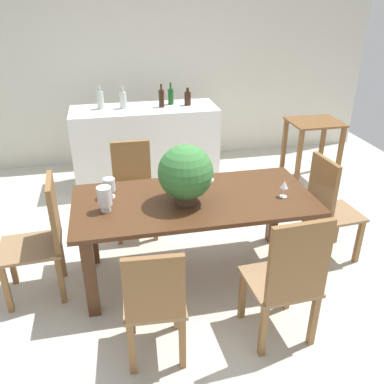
% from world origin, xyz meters
% --- Properties ---
extents(ground_plane, '(7.04, 7.04, 0.00)m').
position_xyz_m(ground_plane, '(0.00, 0.00, 0.00)').
color(ground_plane, beige).
extents(back_wall, '(6.40, 0.10, 2.60)m').
position_xyz_m(back_wall, '(0.00, 2.60, 1.30)').
color(back_wall, beige).
rests_on(back_wall, ground).
extents(dining_table, '(1.97, 0.92, 0.74)m').
position_xyz_m(dining_table, '(0.00, -0.29, 0.63)').
color(dining_table, '#4C2D19').
rests_on(dining_table, ground).
extents(chair_foot_end, '(0.44, 0.44, 1.00)m').
position_xyz_m(chair_foot_end, '(1.23, -0.30, 0.55)').
color(chair_foot_end, brown).
rests_on(chair_foot_end, ground).
extents(chair_head_end, '(0.50, 0.46, 1.01)m').
position_xyz_m(chair_head_end, '(-1.22, -0.28, 0.55)').
color(chair_head_end, brown).
rests_on(chair_head_end, ground).
extents(chair_far_left, '(0.43, 0.48, 0.91)m').
position_xyz_m(chair_far_left, '(-0.44, 0.61, 0.51)').
color(chair_far_left, brown).
rests_on(chair_far_left, ground).
extents(chair_near_left, '(0.43, 0.45, 0.92)m').
position_xyz_m(chair_near_left, '(-0.45, -1.18, 0.51)').
color(chair_near_left, brown).
rests_on(chair_near_left, ground).
extents(chair_near_right, '(0.48, 0.48, 1.04)m').
position_xyz_m(chair_near_right, '(0.45, -1.20, 0.57)').
color(chair_near_right, brown).
rests_on(chair_near_right, ground).
extents(flower_centerpiece, '(0.44, 0.44, 0.48)m').
position_xyz_m(flower_centerpiece, '(-0.08, -0.34, 1.00)').
color(flower_centerpiece, '#4C3828').
rests_on(flower_centerpiece, dining_table).
extents(crystal_vase_left, '(0.11, 0.11, 0.20)m').
position_xyz_m(crystal_vase_left, '(-0.71, -0.35, 0.87)').
color(crystal_vase_left, silver).
rests_on(crystal_vase_left, dining_table).
extents(crystal_vase_center_near, '(0.10, 0.10, 0.17)m').
position_xyz_m(crystal_vase_center_near, '(-0.67, -0.13, 0.85)').
color(crystal_vase_center_near, silver).
rests_on(crystal_vase_center_near, dining_table).
extents(wine_glass, '(0.06, 0.06, 0.14)m').
position_xyz_m(wine_glass, '(0.73, -0.41, 0.85)').
color(wine_glass, silver).
rests_on(wine_glass, dining_table).
extents(kitchen_counter, '(1.77, 0.63, 0.99)m').
position_xyz_m(kitchen_counter, '(-0.19, 1.70, 0.49)').
color(kitchen_counter, silver).
rests_on(kitchen_counter, ground).
extents(wine_bottle_amber, '(0.07, 0.07, 0.28)m').
position_xyz_m(wine_bottle_amber, '(0.03, 1.70, 1.09)').
color(wine_bottle_amber, black).
rests_on(wine_bottle_amber, kitchen_counter).
extents(wine_bottle_green, '(0.07, 0.07, 0.27)m').
position_xyz_m(wine_bottle_green, '(0.16, 1.80, 1.09)').
color(wine_bottle_green, '#194C1E').
rests_on(wine_bottle_green, kitchen_counter).
extents(wine_bottle_tall, '(0.08, 0.08, 0.21)m').
position_xyz_m(wine_bottle_tall, '(0.35, 1.72, 1.07)').
color(wine_bottle_tall, black).
rests_on(wine_bottle_tall, kitchen_counter).
extents(wine_bottle_dark, '(0.08, 0.08, 0.27)m').
position_xyz_m(wine_bottle_dark, '(-0.43, 1.73, 1.09)').
color(wine_bottle_dark, '#B2BFB7').
rests_on(wine_bottle_dark, kitchen_counter).
extents(wine_bottle_clear, '(0.08, 0.08, 0.27)m').
position_xyz_m(wine_bottle_clear, '(-0.70, 1.77, 1.09)').
color(wine_bottle_clear, '#B2BFB7').
rests_on(wine_bottle_clear, kitchen_counter).
extents(side_table, '(0.63, 0.53, 0.79)m').
position_xyz_m(side_table, '(1.91, 1.36, 0.59)').
color(side_table, brown).
rests_on(side_table, ground).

